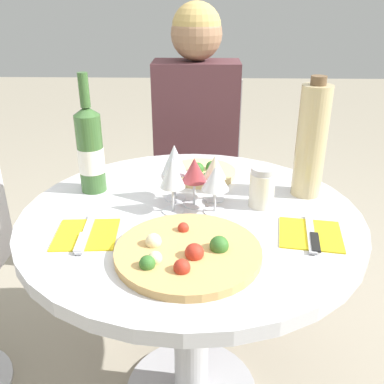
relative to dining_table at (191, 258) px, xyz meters
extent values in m
cylinder|color=#B2B2B7|center=(0.00, 0.00, -0.21)|extent=(0.11, 0.11, 0.64)
cylinder|color=silver|center=(0.00, 0.00, 0.13)|extent=(0.92, 0.92, 0.04)
cylinder|color=silver|center=(0.00, 0.74, -0.54)|extent=(0.37, 0.37, 0.01)
cylinder|color=silver|center=(0.00, 0.74, -0.33)|extent=(0.06, 0.06, 0.45)
cube|color=silver|center=(0.00, 0.74, -0.09)|extent=(0.41, 0.41, 0.03)
cube|color=silver|center=(0.00, 0.93, 0.13)|extent=(0.41, 0.02, 0.41)
cube|color=#512D33|center=(0.00, 0.59, -0.31)|extent=(0.30, 0.30, 0.48)
cube|color=#512D33|center=(0.00, 0.74, 0.19)|extent=(0.35, 0.18, 0.52)
sphere|color=#997051|center=(0.00, 0.74, 0.55)|extent=(0.20, 0.20, 0.20)
sphere|color=tan|center=(0.00, 0.74, 0.57)|extent=(0.19, 0.19, 0.19)
cylinder|color=tan|center=(0.00, -0.22, 0.16)|extent=(0.33, 0.33, 0.02)
sphere|color=beige|center=(-0.07, -0.27, 0.18)|extent=(0.03, 0.03, 0.03)
sphere|color=#B22D1E|center=(0.01, -0.25, 0.18)|extent=(0.04, 0.04, 0.04)
sphere|color=#336B28|center=(0.07, -0.22, 0.18)|extent=(0.04, 0.04, 0.04)
sphere|color=#B22D1E|center=(-0.01, -0.13, 0.18)|extent=(0.03, 0.03, 0.03)
sphere|color=beige|center=(-0.08, -0.20, 0.18)|extent=(0.04, 0.04, 0.04)
sphere|color=#336B28|center=(-0.08, -0.29, 0.18)|extent=(0.04, 0.04, 0.04)
sphere|color=#B22D1E|center=(-0.01, -0.30, 0.18)|extent=(0.04, 0.04, 0.04)
cylinder|color=#E5C17F|center=(0.03, 0.25, 0.16)|extent=(0.22, 0.22, 0.02)
sphere|color=#336B28|center=(0.06, 0.26, 0.18)|extent=(0.04, 0.04, 0.04)
sphere|color=#336B28|center=(0.01, 0.24, 0.18)|extent=(0.04, 0.04, 0.04)
sphere|color=#336B28|center=(0.04, 0.17, 0.18)|extent=(0.03, 0.03, 0.03)
sphere|color=#B22D1E|center=(0.05, 0.19, 0.18)|extent=(0.03, 0.03, 0.03)
sphere|color=#B22D1E|center=(0.08, 0.25, 0.18)|extent=(0.03, 0.03, 0.03)
cylinder|color=#38602D|center=(-0.30, 0.13, 0.27)|extent=(0.07, 0.07, 0.23)
cone|color=#38602D|center=(-0.30, 0.13, 0.40)|extent=(0.07, 0.07, 0.03)
cylinder|color=#38602D|center=(-0.30, 0.13, 0.45)|extent=(0.03, 0.03, 0.09)
cylinder|color=silver|center=(-0.30, 0.13, 0.25)|extent=(0.08, 0.08, 0.07)
cylinder|color=tan|center=(0.34, 0.13, 0.31)|extent=(0.09, 0.09, 0.32)
cylinder|color=brown|center=(0.34, 0.13, 0.48)|extent=(0.04, 0.04, 0.02)
cylinder|color=silver|center=(0.19, 0.04, 0.20)|extent=(0.07, 0.07, 0.10)
cylinder|color=#B2B2B7|center=(0.19, 0.04, 0.26)|extent=(0.07, 0.07, 0.02)
cylinder|color=silver|center=(0.06, 0.00, 0.15)|extent=(0.06, 0.06, 0.00)
cylinder|color=silver|center=(0.06, 0.00, 0.19)|extent=(0.01, 0.01, 0.07)
cone|color=silver|center=(0.06, 0.00, 0.25)|extent=(0.07, 0.07, 0.06)
cylinder|color=silver|center=(0.01, 0.04, 0.15)|extent=(0.06, 0.06, 0.00)
cylinder|color=silver|center=(0.01, 0.04, 0.19)|extent=(0.01, 0.01, 0.07)
cone|color=#9E383D|center=(0.01, 0.04, 0.26)|extent=(0.07, 0.07, 0.07)
cylinder|color=silver|center=(-0.05, 0.00, 0.15)|extent=(0.06, 0.06, 0.00)
cylinder|color=silver|center=(-0.05, 0.00, 0.19)|extent=(0.01, 0.01, 0.07)
cone|color=silver|center=(-0.05, 0.00, 0.27)|extent=(0.07, 0.07, 0.08)
cylinder|color=silver|center=(0.06, 0.08, 0.15)|extent=(0.06, 0.06, 0.00)
cylinder|color=silver|center=(0.06, 0.08, 0.19)|extent=(0.01, 0.01, 0.06)
cone|color=beige|center=(0.06, 0.08, 0.25)|extent=(0.07, 0.07, 0.07)
cylinder|color=silver|center=(-0.05, 0.08, 0.15)|extent=(0.06, 0.06, 0.00)
cylinder|color=silver|center=(-0.05, 0.08, 0.19)|extent=(0.01, 0.01, 0.08)
cone|color=silver|center=(-0.05, 0.08, 0.27)|extent=(0.07, 0.07, 0.08)
cube|color=yellow|center=(-0.25, -0.13, 0.15)|extent=(0.16, 0.16, 0.00)
cube|color=silver|center=(-0.25, -0.13, 0.16)|extent=(0.03, 0.19, 0.00)
cube|color=silver|center=(-0.25, -0.18, 0.16)|extent=(0.03, 0.09, 0.00)
cube|color=yellow|center=(0.30, -0.12, 0.15)|extent=(0.17, 0.17, 0.00)
cube|color=silver|center=(0.30, -0.12, 0.16)|extent=(0.05, 0.19, 0.00)
cube|color=black|center=(0.30, -0.16, 0.16)|extent=(0.03, 0.09, 0.00)
camera|label=1|loc=(0.03, -1.03, 0.69)|focal=40.00mm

